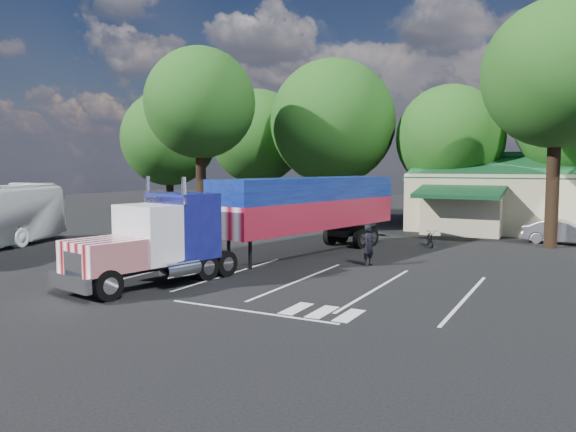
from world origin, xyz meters
The scene contains 11 objects.
ground centered at (0.00, 0.00, 0.00)m, with size 120.00×120.00×0.00m, color black.
tree_row_a centered at (-22.00, 16.50, 7.16)m, with size 9.00×9.00×11.68m.
tree_row_b centered at (-13.00, 17.80, 7.13)m, with size 8.40×8.40×11.35m.
tree_row_c centered at (-5.00, 16.20, 8.04)m, with size 10.00×10.00×13.05m.
tree_row_d centered at (4.00, 17.50, 6.58)m, with size 8.00×8.00×10.60m.
tree_near_left centered at (-10.50, 6.00, 8.81)m, with size 7.60×7.60×12.65m.
tree_near_right centered at (11.50, 8.50, 9.46)m, with size 8.00×8.00×13.50m.
semi_truck centered at (0.05, -2.16, 2.33)m, with size 6.40×19.76×4.12m.
woman centered at (4.50, -1.56, 0.93)m, with size 0.68×0.45×1.87m, color black.
bicycle centered at (5.50, 5.88, 0.48)m, with size 0.64×1.84×0.97m, color black.
silver_sedan centered at (12.00, 10.50, 0.70)m, with size 1.48×4.24×1.40m, color #ABADB3.
Camera 1 is at (13.05, -25.61, 4.53)m, focal length 35.00 mm.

